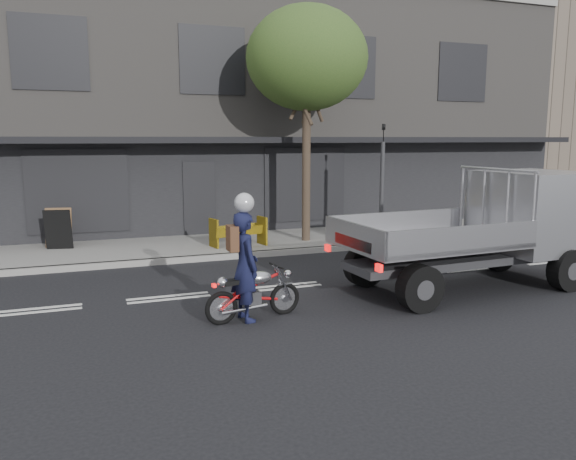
# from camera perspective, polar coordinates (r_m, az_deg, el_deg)

# --- Properties ---
(ground) EXTENTS (80.00, 80.00, 0.00)m
(ground) POSITION_cam_1_polar(r_m,az_deg,el_deg) (11.88, -0.44, -5.80)
(ground) COLOR black
(ground) RESTS_ON ground
(sidewalk) EXTENTS (32.00, 3.20, 0.15)m
(sidewalk) POSITION_cam_1_polar(r_m,az_deg,el_deg) (16.26, -6.05, -1.46)
(sidewalk) COLOR gray
(sidewalk) RESTS_ON ground
(kerb) EXTENTS (32.00, 0.20, 0.15)m
(kerb) POSITION_cam_1_polar(r_m,az_deg,el_deg) (14.74, -4.52, -2.56)
(kerb) COLOR gray
(kerb) RESTS_ON ground
(building_main) EXTENTS (26.00, 10.00, 8.00)m
(building_main) POSITION_cam_1_polar(r_m,az_deg,el_deg) (22.45, -10.45, 11.45)
(building_main) COLOR slate
(building_main) RESTS_ON ground
(street_tree) EXTENTS (3.40, 3.40, 6.74)m
(street_tree) POSITION_cam_1_polar(r_m,az_deg,el_deg) (16.33, 1.93, 16.97)
(street_tree) COLOR #382B21
(street_tree) RESTS_ON ground
(traffic_light_pole) EXTENTS (0.12, 0.12, 3.50)m
(traffic_light_pole) POSITION_cam_1_polar(r_m,az_deg,el_deg) (16.36, 9.51, 4.10)
(traffic_light_pole) COLOR #2D2D30
(traffic_light_pole) RESTS_ON ground
(motorcycle) EXTENTS (1.78, 0.52, 0.92)m
(motorcycle) POSITION_cam_1_polar(r_m,az_deg,el_deg) (9.74, -3.50, -6.34)
(motorcycle) COLOR black
(motorcycle) RESTS_ON ground
(rider) EXTENTS (0.55, 0.74, 1.88)m
(rider) POSITION_cam_1_polar(r_m,az_deg,el_deg) (9.58, -4.39, -3.72)
(rider) COLOR #131635
(rider) RESTS_ON ground
(flatbed_ute) EXTENTS (5.51, 2.48, 2.51)m
(flatbed_ute) POSITION_cam_1_polar(r_m,az_deg,el_deg) (12.93, 21.98, 1.22)
(flatbed_ute) COLOR black
(flatbed_ute) RESTS_ON ground
(construction_barrier) EXTENTS (1.57, 0.92, 0.83)m
(construction_barrier) POSITION_cam_1_polar(r_m,az_deg,el_deg) (15.34, -4.86, -0.24)
(construction_barrier) COLOR #E0B00B
(construction_barrier) RESTS_ON sidewalk
(sandwich_board) EXTENTS (0.76, 0.58, 1.08)m
(sandwich_board) POSITION_cam_1_polar(r_m,az_deg,el_deg) (16.16, -22.32, 0.04)
(sandwich_board) COLOR black
(sandwich_board) RESTS_ON sidewalk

